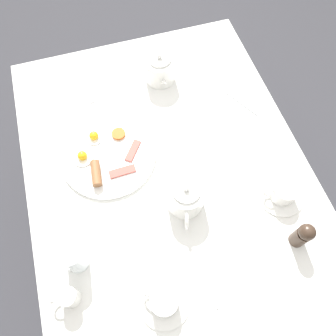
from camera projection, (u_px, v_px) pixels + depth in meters
name	position (u px, v px, depth m)	size (l,w,h in m)	color
ground_plane	(168.00, 232.00, 1.74)	(8.00, 8.00, 0.00)	#333338
table	(168.00, 179.00, 1.13)	(0.91, 1.23, 0.75)	white
breakfast_plate	(107.00, 155.00, 1.09)	(0.32, 0.32, 0.04)	white
teapot_near	(160.00, 68.00, 1.20)	(0.12, 0.20, 0.12)	white
teapot_far	(186.00, 197.00, 0.98)	(0.12, 0.20, 0.12)	white
teacup_with_saucer_left	(283.00, 193.00, 1.01)	(0.14, 0.14, 0.06)	white
teacup_with_saucer_right	(164.00, 302.00, 0.87)	(0.14, 0.14, 0.06)	white
water_glass_tall	(74.00, 258.00, 0.89)	(0.06, 0.06, 0.11)	white
creamer_jug	(68.00, 297.00, 0.87)	(0.08, 0.05, 0.07)	white
salt_grinder	(303.00, 235.00, 0.92)	(0.05, 0.05, 0.11)	#38281E
fork_by_plate	(240.00, 101.00, 1.20)	(0.09, 0.16, 0.00)	silver
knife_by_plate	(232.00, 274.00, 0.93)	(0.16, 0.15, 0.00)	silver
spoon_for_tea	(267.00, 152.00, 1.10)	(0.07, 0.14, 0.00)	silver
fork_spare	(82.00, 87.00, 1.22)	(0.06, 0.16, 0.00)	silver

